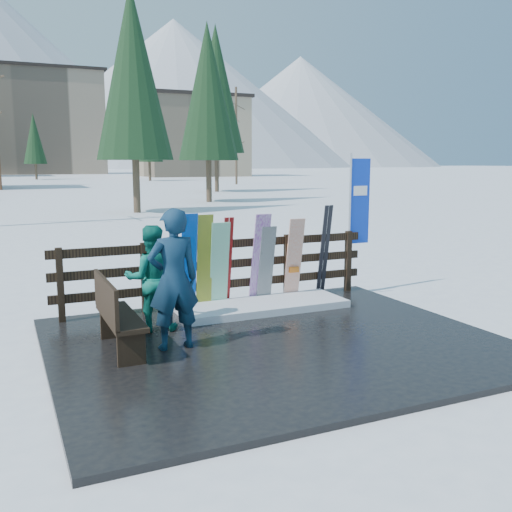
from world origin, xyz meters
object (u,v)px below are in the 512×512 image
snowboard_0 (189,263)px  person_front (173,279)px  person_back (151,278)px  snowboard_2 (205,262)px  snowboard_5 (294,259)px  bench (115,313)px  snowboard_3 (260,259)px  snowboard_1 (219,265)px  rental_flag (357,206)px  snowboard_4 (266,265)px

snowboard_0 → person_front: size_ratio=0.88×
snowboard_0 → person_back: 1.15m
snowboard_2 → person_back: snowboard_2 is taller
snowboard_2 → snowboard_5: size_ratio=1.08×
bench → person_front: bearing=-13.4°
bench → snowboard_3: size_ratio=0.94×
snowboard_1 → rental_flag: size_ratio=0.57×
person_back → snowboard_2: bearing=-135.3°
snowboard_1 → bench: bearing=-142.6°
rental_flag → person_back: 4.46m
snowboard_2 → snowboard_1: bearing=0.0°
rental_flag → person_front: size_ratio=1.40×
bench → snowboard_0: 2.17m
bench → snowboard_4: bearing=28.2°
snowboard_0 → person_front: bearing=-113.6°
snowboard_0 → snowboard_3: bearing=0.0°
person_back → snowboard_0: bearing=-127.3°
bench → snowboard_1: snowboard_1 is taller
snowboard_2 → snowboard_5: 1.67m
snowboard_4 → bench: bearing=-151.8°
bench → snowboard_5: snowboard_5 is taller
bench → snowboard_4: snowboard_4 is taller
snowboard_0 → snowboard_2: bearing=0.0°
snowboard_5 → snowboard_0: bearing=-180.0°
bench → snowboard_1: (2.02, 1.55, 0.21)m
snowboard_5 → rental_flag: 1.75m
snowboard_4 → person_front: 2.76m
snowboard_0 → rental_flag: 3.53m
snowboard_0 → snowboard_1: size_ratio=1.11×
snowboard_2 → snowboard_4: size_ratio=1.17×
snowboard_1 → snowboard_5: 1.41m
snowboard_0 → snowboard_4: bearing=0.0°
bench → snowboard_2: (1.76, 1.55, 0.28)m
snowboard_0 → snowboard_2: size_ratio=1.02×
snowboard_1 → person_front: (-1.28, -1.72, 0.20)m
rental_flag → bench: bearing=-159.7°
rental_flag → snowboard_1: bearing=-174.7°
snowboard_0 → rental_flag: bearing=4.5°
snowboard_2 → rental_flag: rental_flag is taller
snowboard_3 → bench: bearing=-150.7°
rental_flag → person_front: bearing=-154.5°
snowboard_2 → snowboard_5: bearing=0.0°
snowboard_5 → rental_flag: (1.49, 0.27, 0.87)m
snowboard_1 → snowboard_4: (0.86, 0.00, -0.05)m
snowboard_4 → person_front: size_ratio=0.74×
person_front → snowboard_4: bearing=-142.2°
bench → person_front: (0.74, -0.18, 0.41)m
snowboard_2 → rental_flag: (3.16, 0.27, 0.81)m
rental_flag → person_back: size_ratio=1.68×
snowboard_3 → snowboard_2: bearing=180.0°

